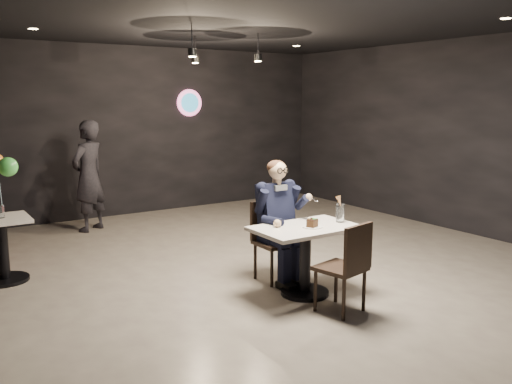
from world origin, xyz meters
TOP-DOWN VIEW (x-y plane):
  - floor at (0.00, 0.00)m, footprint 9.00×9.00m
  - wall_sign at (0.80, 4.47)m, footprint 0.50×0.06m
  - pendant_lights at (0.00, 2.00)m, footprint 1.40×1.20m
  - main_table at (-0.31, -0.50)m, footprint 1.10×0.70m
  - chair_far at (-0.31, 0.05)m, footprint 0.42×0.46m
  - chair_near at (-0.31, -1.06)m, footprint 0.51×0.54m
  - seated_man at (-0.31, 0.05)m, footprint 0.60×0.80m
  - dessert_plate at (-0.27, -0.57)m, footprint 0.22×0.22m
  - cake_slice at (-0.29, -0.59)m, footprint 0.12×0.11m
  - mint_leaf at (-0.25, -0.58)m, footprint 0.06×0.04m
  - sundae_glass at (0.14, -0.54)m, footprint 0.09×0.09m
  - wafer_cone at (0.10, -0.57)m, footprint 0.07×0.07m
  - side_table at (-2.95, 1.71)m, footprint 0.61×0.61m
  - balloon_vase at (-2.95, 1.71)m, footprint 0.10×0.10m
  - passerby at (-1.40, 3.63)m, footprint 0.77×0.71m

SIDE VIEW (x-z plane):
  - floor at x=0.00m, z-range 0.00..0.00m
  - main_table at x=-0.31m, z-range 0.00..0.75m
  - side_table at x=-2.95m, z-range 0.00..0.76m
  - chair_far at x=-0.31m, z-range 0.00..0.92m
  - chair_near at x=-0.31m, z-range 0.00..0.92m
  - seated_man at x=-0.31m, z-range 0.00..1.44m
  - dessert_plate at x=-0.27m, z-range 0.75..0.76m
  - cake_slice at x=-0.29m, z-range 0.76..0.83m
  - balloon_vase at x=-2.95m, z-range 0.75..0.90m
  - mint_leaf at x=-0.25m, z-range 0.84..0.85m
  - sundae_glass at x=0.14m, z-range 0.75..0.95m
  - passerby at x=-1.40m, z-range 0.00..1.76m
  - wafer_cone at x=0.10m, z-range 0.93..1.05m
  - wall_sign at x=0.80m, z-range 1.75..2.25m
  - pendant_lights at x=0.00m, z-range 2.70..3.06m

